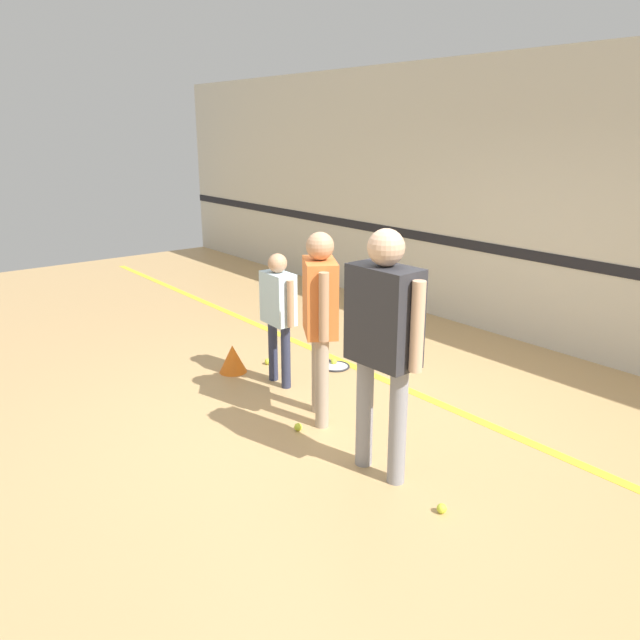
{
  "coord_description": "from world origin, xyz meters",
  "views": [
    {
      "loc": [
        3.69,
        -3.09,
        2.4
      ],
      "look_at": [
        -0.13,
        -0.05,
        0.89
      ],
      "focal_mm": 35.0,
      "sensor_mm": 36.0,
      "label": 1
    }
  ],
  "objects_px": {
    "tennis_ball_stray_left": "(442,508)",
    "racket_spare_on_floor": "(335,366)",
    "tennis_ball_near_instructor": "(298,427)",
    "tennis_ball_by_spare_racket": "(334,362)",
    "person_student_right": "(384,329)",
    "tennis_ball_stray_right": "(268,361)",
    "training_cone": "(233,359)",
    "person_student_left": "(278,305)",
    "person_instructor": "(320,307)"
  },
  "relations": [
    {
      "from": "person_student_right",
      "to": "racket_spare_on_floor",
      "type": "height_order",
      "value": "person_student_right"
    },
    {
      "from": "person_student_right",
      "to": "tennis_ball_stray_left",
      "type": "height_order",
      "value": "person_student_right"
    },
    {
      "from": "training_cone",
      "to": "person_student_left",
      "type": "bearing_deg",
      "value": 20.32
    },
    {
      "from": "person_student_right",
      "to": "training_cone",
      "type": "height_order",
      "value": "person_student_right"
    },
    {
      "from": "person_instructor",
      "to": "training_cone",
      "type": "relative_size",
      "value": 5.6
    },
    {
      "from": "tennis_ball_stray_right",
      "to": "racket_spare_on_floor",
      "type": "bearing_deg",
      "value": 46.51
    },
    {
      "from": "racket_spare_on_floor",
      "to": "person_student_left",
      "type": "bearing_deg",
      "value": 108.63
    },
    {
      "from": "racket_spare_on_floor",
      "to": "tennis_ball_stray_right",
      "type": "relative_size",
      "value": 8.56
    },
    {
      "from": "person_student_right",
      "to": "training_cone",
      "type": "relative_size",
      "value": 6.17
    },
    {
      "from": "tennis_ball_near_instructor",
      "to": "tennis_ball_by_spare_racket",
      "type": "bearing_deg",
      "value": 129.22
    },
    {
      "from": "person_student_right",
      "to": "tennis_ball_stray_right",
      "type": "height_order",
      "value": "person_student_right"
    },
    {
      "from": "tennis_ball_near_instructor",
      "to": "tennis_ball_stray_left",
      "type": "xyz_separation_m",
      "value": [
        1.51,
        0.04,
        0.0
      ]
    },
    {
      "from": "person_student_right",
      "to": "training_cone",
      "type": "xyz_separation_m",
      "value": [
        -2.35,
        0.18,
        -0.96
      ]
    },
    {
      "from": "person_student_left",
      "to": "person_student_right",
      "type": "relative_size",
      "value": 0.73
    },
    {
      "from": "tennis_ball_by_spare_racket",
      "to": "tennis_ball_stray_right",
      "type": "height_order",
      "value": "same"
    },
    {
      "from": "tennis_ball_stray_left",
      "to": "racket_spare_on_floor",
      "type": "bearing_deg",
      "value": 155.23
    },
    {
      "from": "person_instructor",
      "to": "racket_spare_on_floor",
      "type": "height_order",
      "value": "person_instructor"
    },
    {
      "from": "person_student_left",
      "to": "tennis_ball_near_instructor",
      "type": "height_order",
      "value": "person_student_left"
    },
    {
      "from": "tennis_ball_by_spare_racket",
      "to": "person_instructor",
      "type": "bearing_deg",
      "value": -45.1
    },
    {
      "from": "tennis_ball_near_instructor",
      "to": "racket_spare_on_floor",
      "type": "bearing_deg",
      "value": 128.44
    },
    {
      "from": "tennis_ball_stray_right",
      "to": "training_cone",
      "type": "height_order",
      "value": "training_cone"
    },
    {
      "from": "tennis_ball_stray_right",
      "to": "person_student_right",
      "type": "bearing_deg",
      "value": -14.04
    },
    {
      "from": "person_instructor",
      "to": "racket_spare_on_floor",
      "type": "relative_size",
      "value": 2.85
    },
    {
      "from": "person_student_right",
      "to": "training_cone",
      "type": "bearing_deg",
      "value": -6.56
    },
    {
      "from": "training_cone",
      "to": "tennis_ball_stray_right",
      "type": "bearing_deg",
      "value": 83.2
    },
    {
      "from": "person_instructor",
      "to": "tennis_ball_stray_left",
      "type": "bearing_deg",
      "value": 23.34
    },
    {
      "from": "tennis_ball_near_instructor",
      "to": "tennis_ball_by_spare_racket",
      "type": "height_order",
      "value": "same"
    },
    {
      "from": "tennis_ball_by_spare_racket",
      "to": "racket_spare_on_floor",
      "type": "bearing_deg",
      "value": -30.88
    },
    {
      "from": "tennis_ball_near_instructor",
      "to": "tennis_ball_stray_right",
      "type": "xyz_separation_m",
      "value": [
        -1.41,
        0.65,
        0.0
      ]
    },
    {
      "from": "training_cone",
      "to": "person_student_right",
      "type": "bearing_deg",
      "value": -4.39
    },
    {
      "from": "person_student_left",
      "to": "tennis_ball_by_spare_racket",
      "type": "bearing_deg",
      "value": 97.95
    },
    {
      "from": "person_student_left",
      "to": "tennis_ball_near_instructor",
      "type": "relative_size",
      "value": 19.56
    },
    {
      "from": "person_student_left",
      "to": "tennis_ball_by_spare_racket",
      "type": "relative_size",
      "value": 19.56
    },
    {
      "from": "person_student_right",
      "to": "tennis_ball_near_instructor",
      "type": "bearing_deg",
      "value": 2.59
    },
    {
      "from": "tennis_ball_near_instructor",
      "to": "tennis_ball_stray_left",
      "type": "bearing_deg",
      "value": 1.64
    },
    {
      "from": "training_cone",
      "to": "tennis_ball_by_spare_racket",
      "type": "bearing_deg",
      "value": 62.72
    },
    {
      "from": "person_student_right",
      "to": "tennis_ball_stray_left",
      "type": "xyz_separation_m",
      "value": [
        0.62,
        -0.03,
        -1.07
      ]
    },
    {
      "from": "person_instructor",
      "to": "tennis_ball_near_instructor",
      "type": "xyz_separation_m",
      "value": [
        0.07,
        -0.29,
        -0.96
      ]
    },
    {
      "from": "tennis_ball_near_instructor",
      "to": "tennis_ball_stray_right",
      "type": "distance_m",
      "value": 1.55
    },
    {
      "from": "person_instructor",
      "to": "racket_spare_on_floor",
      "type": "distance_m",
      "value": 1.57
    },
    {
      "from": "racket_spare_on_floor",
      "to": "tennis_ball_stray_right",
      "type": "distance_m",
      "value": 0.71
    },
    {
      "from": "tennis_ball_stray_right",
      "to": "tennis_ball_by_spare_racket",
      "type": "bearing_deg",
      "value": 51.26
    },
    {
      "from": "person_instructor",
      "to": "tennis_ball_by_spare_racket",
      "type": "relative_size",
      "value": 24.45
    },
    {
      "from": "person_instructor",
      "to": "tennis_ball_by_spare_racket",
      "type": "height_order",
      "value": "person_instructor"
    },
    {
      "from": "person_student_right",
      "to": "training_cone",
      "type": "distance_m",
      "value": 2.54
    },
    {
      "from": "person_student_right",
      "to": "tennis_ball_near_instructor",
      "type": "distance_m",
      "value": 1.39
    },
    {
      "from": "person_instructor",
      "to": "person_student_left",
      "type": "height_order",
      "value": "person_instructor"
    },
    {
      "from": "person_instructor",
      "to": "person_student_left",
      "type": "relative_size",
      "value": 1.25
    },
    {
      "from": "person_student_left",
      "to": "tennis_ball_stray_right",
      "type": "xyz_separation_m",
      "value": [
        -0.5,
        0.19,
        -0.77
      ]
    },
    {
      "from": "person_student_left",
      "to": "racket_spare_on_floor",
      "type": "bearing_deg",
      "value": 94.03
    }
  ]
}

